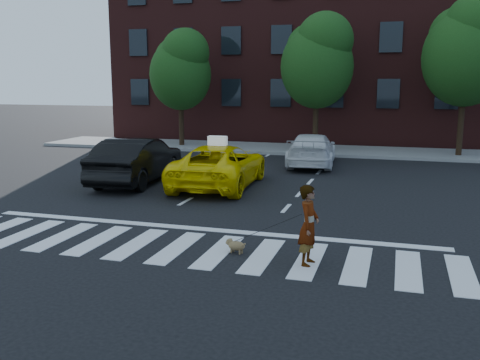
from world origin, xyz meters
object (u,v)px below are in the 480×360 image
object	(u,v)px
taxi	(220,166)
woman	(309,225)
tree_left	(181,67)
black_sedan	(137,160)
tree_mid	(318,58)
white_suv	(312,150)
dog	(235,245)
tree_right	(467,47)

from	to	relation	value
taxi	woman	distance (m)	8.48
tree_left	black_sedan	world-z (taller)	tree_left
tree_left	tree_mid	xyz separation A→B (m)	(7.50, -0.00, 0.41)
tree_mid	white_suv	world-z (taller)	tree_mid
tree_mid	dog	world-z (taller)	tree_mid
tree_right	black_sedan	distance (m)	16.38
taxi	dog	world-z (taller)	taxi
woman	black_sedan	bearing A→B (deg)	52.79
white_suv	dog	bearing A→B (deg)	86.52
tree_right	tree_mid	bearing A→B (deg)	180.00
tree_mid	woman	world-z (taller)	tree_mid
tree_mid	white_suv	xyz separation A→B (m)	(0.48, -4.36, -4.14)
tree_mid	dog	bearing A→B (deg)	-87.19
taxi	dog	xyz separation A→B (m)	(2.72, -6.97, -0.57)
black_sedan	tree_mid	bearing A→B (deg)	-120.27
black_sedan	woman	distance (m)	10.29
taxi	woman	xyz separation A→B (m)	(4.38, -7.26, 0.08)
tree_mid	dog	xyz separation A→B (m)	(0.83, -16.96, -4.68)
tree_right	woman	size ratio (longest dim) A/B	4.64
tree_left	tree_mid	size ratio (longest dim) A/B	0.92
taxi	dog	size ratio (longest dim) A/B	10.42
tree_mid	taxi	distance (m)	10.97
tree_right	dog	bearing A→B (deg)	-109.98
tree_right	dog	xyz separation A→B (m)	(-6.17, -16.96, -5.09)
black_sedan	dog	world-z (taller)	black_sedan
woman	white_suv	bearing A→B (deg)	14.81
tree_left	tree_right	size ratio (longest dim) A/B	0.84
tree_left	taxi	size ratio (longest dim) A/B	1.21
taxi	dog	distance (m)	7.50
white_suv	tree_right	bearing A→B (deg)	-151.26
tree_right	dog	size ratio (longest dim) A/B	14.87
taxi	white_suv	bearing A→B (deg)	-115.54
tree_mid	tree_right	distance (m)	7.01
woman	dog	bearing A→B (deg)	85.98
tree_mid	dog	size ratio (longest dim) A/B	13.72
tree_mid	black_sedan	bearing A→B (deg)	-116.16
tree_mid	black_sedan	size ratio (longest dim) A/B	1.40
taxi	woman	world-z (taller)	woman
tree_left	dog	xyz separation A→B (m)	(8.33, -16.96, -4.27)
woman	tree_right	bearing A→B (deg)	-8.68
tree_left	tree_right	xyz separation A→B (m)	(14.50, -0.00, 0.82)
tree_mid	woman	distance (m)	17.89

